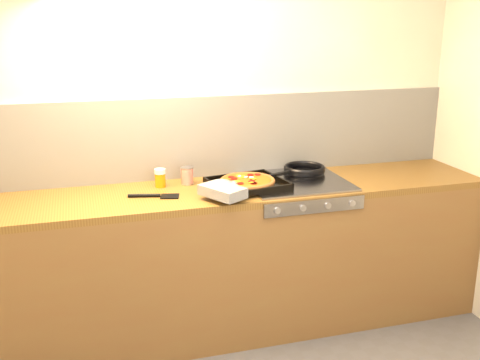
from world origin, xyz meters
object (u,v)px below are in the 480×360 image
object	(u,v)px
tomato_can	(187,176)
frying_pan	(304,170)
pizza_on_tray	(240,184)
juice_glass	(160,178)

from	to	relation	value
tomato_can	frying_pan	bearing A→B (deg)	-2.43
pizza_on_tray	juice_glass	bearing A→B (deg)	152.54
tomato_can	pizza_on_tray	bearing A→B (deg)	-41.53
tomato_can	juice_glass	distance (m)	0.16
frying_pan	juice_glass	size ratio (longest dim) A/B	4.19
juice_glass	tomato_can	bearing A→B (deg)	3.90
pizza_on_tray	frying_pan	size ratio (longest dim) A/B	1.22
juice_glass	frying_pan	bearing A→B (deg)	-1.29
juice_glass	pizza_on_tray	bearing A→B (deg)	-27.46
pizza_on_tray	frying_pan	bearing A→B (deg)	22.89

